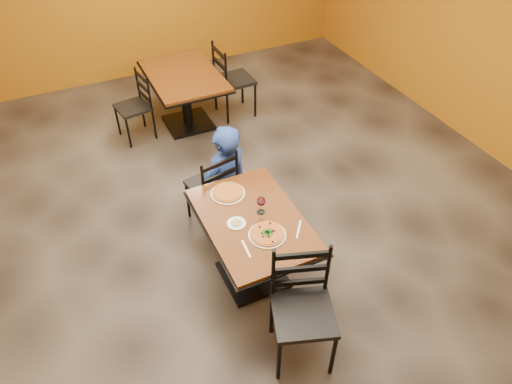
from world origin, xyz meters
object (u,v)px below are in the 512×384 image
table_main (253,235)px  plate_main (267,235)px  chair_main_far (211,186)px  wine_glass (261,204)px  diner (225,172)px  side_plate (236,223)px  chair_second_left (133,108)px  table_second (185,87)px  pizza_far (228,192)px  chair_main_near (303,315)px  chair_second_right (235,80)px  plate_far (228,193)px  pizza_main (267,234)px

table_main → plate_main: plate_main is taller
chair_main_far → wine_glass: same height
diner → wine_glass: bearing=72.9°
side_plate → chair_second_left: bearing=95.0°
table_second → diner: 1.83m
pizza_far → side_plate: size_ratio=1.75×
chair_main_near → chair_main_far: bearing=111.1°
chair_second_right → table_main: bearing=158.6°
diner → plate_far: size_ratio=3.47×
table_main → chair_main_near: chair_main_near is taller
chair_main_near → side_plate: 0.92m
chair_second_right → plate_main: size_ratio=3.27×
chair_second_right → pizza_main: bearing=160.4°
table_second → chair_main_far: 1.92m
chair_main_far → chair_second_left: chair_main_far is taller
table_main → plate_far: plate_far is taller
table_main → side_plate: bearing=177.6°
chair_second_left → plate_far: 2.42m
chair_main_far → chair_second_right: (1.06, 1.88, 0.04)m
chair_second_right → chair_second_left: bearing=88.6°
pizza_far → wine_glass: wine_glass is taller
chair_second_right → pizza_main: (-0.98, -2.99, 0.26)m
chair_second_right → plate_far: (-1.07, -2.38, 0.25)m
chair_main_near → plate_far: bearing=112.6°
pizza_far → side_plate: 0.39m
table_second → pizza_far: 2.42m
pizza_main → diner: bearing=85.2°
pizza_main → plate_far: 0.62m
chair_second_left → chair_main_far: bearing=0.6°
plate_main → pizza_main: size_ratio=1.09×
table_second → pizza_far: size_ratio=4.72×
pizza_main → chair_main_near: bearing=-90.9°
table_main → pizza_main: (0.03, -0.22, 0.21)m
pizza_far → side_plate: (-0.08, -0.38, -0.02)m
pizza_far → wine_glass: 0.38m
table_main → pizza_main: bearing=-83.5°
table_second → chair_second_left: (-0.70, 0.00, -0.13)m
table_main → chair_main_far: 0.89m
chair_main_far → side_plate: (-0.10, -0.88, 0.29)m
chair_second_left → diner: (0.51, -1.82, 0.10)m
chair_main_near → chair_second_right: size_ratio=1.00×
plate_main → pizza_far: 0.62m
pizza_main → table_second: bearing=84.6°
chair_second_left → plate_main: 3.04m
table_second → chair_second_right: chair_second_right is taller
plate_main → side_plate: size_ratio=1.94×
chair_main_near → plate_main: (0.01, 0.65, 0.25)m
wine_glass → chair_second_left: bearing=100.2°
plate_main → pizza_main: 0.02m
table_main → chair_second_left: size_ratio=1.42×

